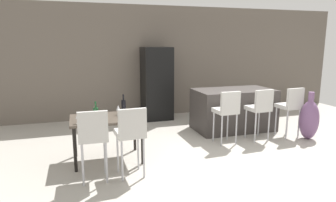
{
  "coord_description": "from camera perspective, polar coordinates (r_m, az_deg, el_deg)",
  "views": [
    {
      "loc": [
        -2.61,
        -4.67,
        1.95
      ],
      "look_at": [
        -0.95,
        0.67,
        0.85
      ],
      "focal_mm": 31.88,
      "sensor_mm": 36.0,
      "label": 1
    }
  ],
  "objects": [
    {
      "name": "ground_plane",
      "position": [
        5.69,
        11.39,
        -9.13
      ],
      "size": [
        10.0,
        10.0,
        0.0
      ],
      "primitive_type": "plane",
      "color": "#ADA89E"
    },
    {
      "name": "bar_chair_left",
      "position": [
        5.82,
        11.25,
        -1.51
      ],
      "size": [
        0.42,
        0.42,
        1.05
      ],
      "color": "beige",
      "rests_on": "ground_plane"
    },
    {
      "name": "refrigerator",
      "position": [
        7.66,
        -2.18,
        3.38
      ],
      "size": [
        0.72,
        0.68,
        1.84
      ],
      "primitive_type": "cube",
      "color": "black",
      "rests_on": "ground_plane"
    },
    {
      "name": "bar_chair_right",
      "position": [
        6.63,
        22.42,
        -0.61
      ],
      "size": [
        0.43,
        0.43,
        1.05
      ],
      "color": "beige",
      "rests_on": "ground_plane"
    },
    {
      "name": "wine_glass_middle",
      "position": [
        4.7,
        -16.85,
        -2.7
      ],
      "size": [
        0.07,
        0.07,
        0.17
      ],
      "color": "silver",
      "rests_on": "dining_table"
    },
    {
      "name": "dining_chair_near",
      "position": [
        4.28,
        -14.13,
        -6.21
      ],
      "size": [
        0.41,
        0.41,
        1.05
      ],
      "color": "beige",
      "rests_on": "ground_plane"
    },
    {
      "name": "bar_chair_middle",
      "position": [
        6.2,
        17.2,
        -1.04
      ],
      "size": [
        0.42,
        0.42,
        1.05
      ],
      "color": "beige",
      "rests_on": "ground_plane"
    },
    {
      "name": "potted_plant",
      "position": [
        8.86,
        15.2,
        0.01
      ],
      "size": [
        0.33,
        0.33,
        0.54
      ],
      "color": "#38383D",
      "rests_on": "ground_plane"
    },
    {
      "name": "wine_glass_left",
      "position": [
        4.69,
        -11.89,
        -2.5
      ],
      "size": [
        0.07,
        0.07,
        0.17
      ],
      "color": "silver",
      "rests_on": "dining_table"
    },
    {
      "name": "dining_chair_far",
      "position": [
        4.34,
        -7.1,
        -5.73
      ],
      "size": [
        0.42,
        0.42,
        1.05
      ],
      "color": "beige",
      "rests_on": "ground_plane"
    },
    {
      "name": "floor_vase",
      "position": [
        6.73,
        25.37,
        -3.22
      ],
      "size": [
        0.38,
        0.38,
        0.98
      ],
      "color": "#704C75",
      "rests_on": "ground_plane"
    },
    {
      "name": "back_wall",
      "position": [
        8.22,
        1.33,
        7.62
      ],
      "size": [
        10.0,
        0.12,
        2.9
      ],
      "primitive_type": "cube",
      "color": "#665B51",
      "rests_on": "ground_plane"
    },
    {
      "name": "kitchen_island",
      "position": [
        6.9,
        12.37,
        -1.61
      ],
      "size": [
        1.75,
        0.96,
        0.92
      ],
      "primitive_type": "cube",
      "color": "#383330",
      "rests_on": "ground_plane"
    },
    {
      "name": "wine_bottle_far",
      "position": [
        4.71,
        -13.6,
        -2.52
      ],
      "size": [
        0.08,
        0.08,
        0.33
      ],
      "color": "#194723",
      "rests_on": "dining_table"
    },
    {
      "name": "dining_table",
      "position": [
        5.03,
        -11.61,
        -3.96
      ],
      "size": [
        1.17,
        0.78,
        0.74
      ],
      "color": "#4C4238",
      "rests_on": "ground_plane"
    },
    {
      "name": "wine_glass_near",
      "position": [
        5.1,
        -9.51,
        -1.32
      ],
      "size": [
        0.07,
        0.07,
        0.17
      ],
      "color": "silver",
      "rests_on": "dining_table"
    },
    {
      "name": "wine_bottle_right",
      "position": [
        5.2,
        -8.49,
        -1.02
      ],
      "size": [
        0.08,
        0.08,
        0.34
      ],
      "color": "black",
      "rests_on": "dining_table"
    }
  ]
}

